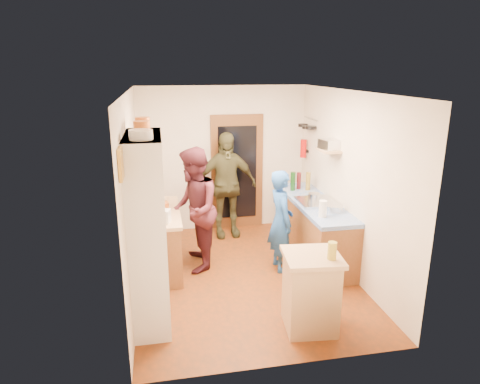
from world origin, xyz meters
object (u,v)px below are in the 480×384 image
object	(u,v)px
island_base	(310,294)
person_hob	(283,221)
right_counter_base	(313,230)
person_left	(196,209)
person_back	(226,185)
hutch_body	(148,230)

from	to	relation	value
island_base	person_hob	size ratio (longest dim) A/B	0.57
right_counter_base	person_left	size ratio (longest dim) A/B	1.21
person_back	person_hob	bearing A→B (deg)	-71.23
person_hob	person_left	bearing A→B (deg)	72.41
hutch_body	person_left	size ratio (longest dim) A/B	1.21
person_hob	island_base	bearing A→B (deg)	173.00
right_counter_base	person_hob	xyz separation A→B (m)	(-0.62, -0.40, 0.33)
hutch_body	island_base	xyz separation A→B (m)	(1.77, -0.61, -0.67)
right_counter_base	hutch_body	bearing A→B (deg)	-152.53
right_counter_base	person_left	bearing A→B (deg)	-177.64
right_counter_base	person_back	distance (m)	1.70
hutch_body	person_back	size ratio (longest dim) A/B	1.19
island_base	person_left	distance (m)	2.20
hutch_body	person_back	bearing A→B (deg)	61.54
hutch_body	island_base	size ratio (longest dim) A/B	2.56
island_base	person_left	bearing A→B (deg)	121.41
right_counter_base	person_back	bearing A→B (deg)	138.38
person_back	hutch_body	bearing A→B (deg)	-121.66
hutch_body	right_counter_base	world-z (taller)	hutch_body
hutch_body	person_left	world-z (taller)	hutch_body
right_counter_base	island_base	size ratio (longest dim) A/B	2.56
person_hob	person_back	xyz separation A→B (m)	(-0.60, 1.48, 0.17)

